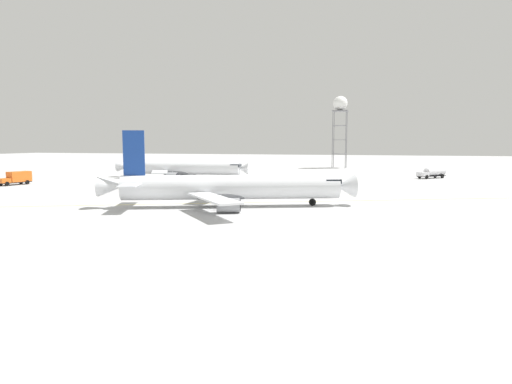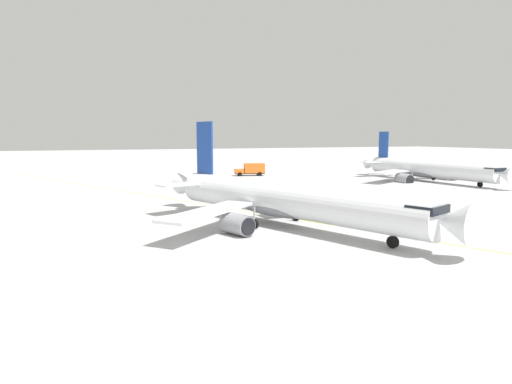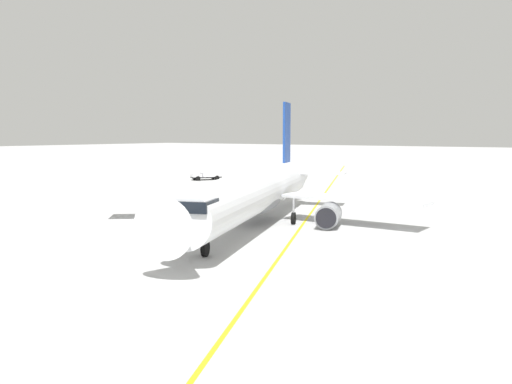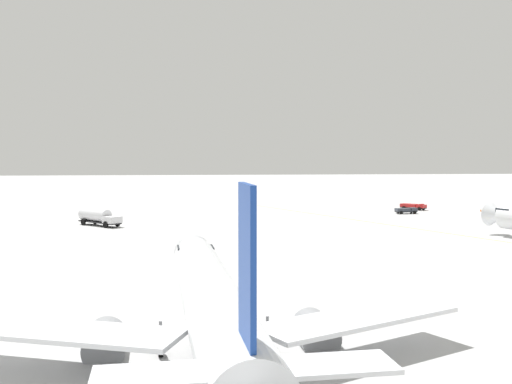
% 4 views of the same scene
% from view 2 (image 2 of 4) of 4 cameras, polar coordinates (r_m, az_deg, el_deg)
% --- Properties ---
extents(ground_plane, '(600.00, 600.00, 0.00)m').
position_cam_2_polar(ground_plane, '(49.12, 1.97, -4.36)').
color(ground_plane, '#B2B2B2').
extents(airliner_main, '(28.98, 38.30, 11.69)m').
position_cam_2_polar(airliner_main, '(48.49, 3.57, -1.08)').
color(airliner_main, white).
rests_on(airliner_main, ground_plane).
extents(airliner_secondary, '(31.13, 39.37, 11.59)m').
position_cam_2_polar(airliner_secondary, '(104.60, 21.10, 2.71)').
color(airliner_secondary, white).
rests_on(airliner_secondary, ground_plane).
extents(catering_truck_truck, '(7.81, 4.06, 3.10)m').
position_cam_2_polar(catering_truck_truck, '(111.50, -0.56, 2.95)').
color(catering_truck_truck, '#232326').
rests_on(catering_truck_truck, ground_plane).
extents(taxiway_centreline, '(71.63, 165.20, 0.01)m').
position_cam_2_polar(taxiway_centreline, '(53.67, 4.44, -3.38)').
color(taxiway_centreline, yellow).
rests_on(taxiway_centreline, ground_plane).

